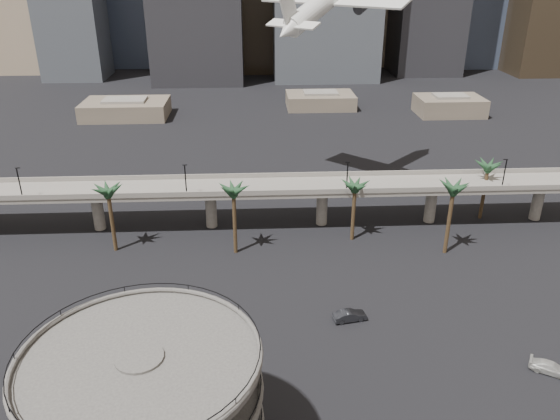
{
  "coord_description": "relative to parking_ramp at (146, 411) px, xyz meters",
  "views": [
    {
      "loc": [
        -2.42,
        -43.32,
        48.45
      ],
      "look_at": [
        1.25,
        28.0,
        15.63
      ],
      "focal_mm": 35.0,
      "sensor_mm": 36.0,
      "label": 1
    }
  ],
  "objects": [
    {
      "name": "car_c",
      "position": [
        48.18,
        14.02,
        -9.09
      ],
      "size": [
        5.47,
        4.38,
        1.49
      ],
      "primitive_type": "imported",
      "rotation": [
        0.0,
        0.0,
        1.04
      ],
      "color": "#B2B2AE",
      "rests_on": "ground"
    },
    {
      "name": "overpass",
      "position": [
        13.0,
        59.0,
        -2.5
      ],
      "size": [
        130.0,
        9.3,
        14.7
      ],
      "color": "slate",
      "rests_on": "ground"
    },
    {
      "name": "car_a",
      "position": [
        8.12,
        22.69,
        -9.08
      ],
      "size": [
        4.69,
        2.58,
        1.51
      ],
      "primitive_type": "imported",
      "rotation": [
        0.0,
        0.0,
        1.76
      ],
      "color": "#B11F19",
      "rests_on": "ground"
    },
    {
      "name": "car_b",
      "position": [
        24.25,
        26.44,
        -9.01
      ],
      "size": [
        5.27,
        2.69,
        1.66
      ],
      "primitive_type": "imported",
      "rotation": [
        0.0,
        0.0,
        1.76
      ],
      "color": "black",
      "rests_on": "ground"
    },
    {
      "name": "palm_trees",
      "position": [
        24.58,
        51.18,
        1.46
      ],
      "size": [
        76.4,
        18.4,
        14.0
      ],
      "color": "#49331F",
      "rests_on": "ground"
    },
    {
      "name": "parking_ramp",
      "position": [
        0.0,
        0.0,
        0.0
      ],
      "size": [
        22.2,
        22.2,
        17.35
      ],
      "color": "#464441",
      "rests_on": "ground"
    },
    {
      "name": "low_buildings",
      "position": [
        19.89,
        146.3,
        -6.97
      ],
      "size": [
        135.0,
        27.5,
        6.8
      ],
      "color": "brown",
      "rests_on": "ground"
    }
  ]
}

